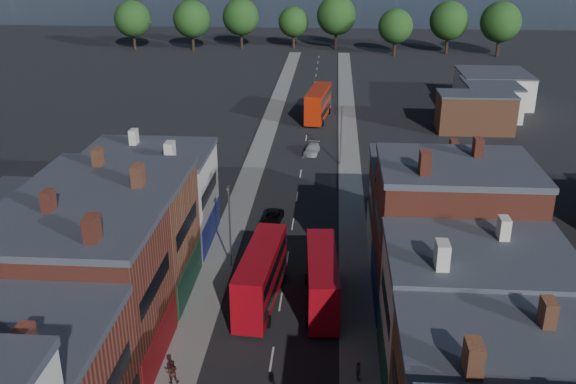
# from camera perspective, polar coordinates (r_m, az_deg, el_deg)

# --- Properties ---
(pavement_west) EXTENTS (3.00, 200.00, 0.12)m
(pavement_west) POSITION_cam_1_polar(r_m,az_deg,el_deg) (79.58, -3.78, 0.31)
(pavement_west) COLOR gray
(pavement_west) RESTS_ON ground
(pavement_east) EXTENTS (3.00, 200.00, 0.12)m
(pavement_east) POSITION_cam_1_polar(r_m,az_deg,el_deg) (78.91, 5.62, 0.06)
(pavement_east) COLOR gray
(pavement_east) RESTS_ON ground
(lamp_post_2) EXTENTS (0.25, 0.70, 8.12)m
(lamp_post_2) POSITION_cam_1_polar(r_m,az_deg,el_deg) (59.38, -5.21, -2.62)
(lamp_post_2) COLOR slate
(lamp_post_2) RESTS_ON ground
(lamp_post_3) EXTENTS (0.25, 0.70, 8.12)m
(lamp_post_3) POSITION_cam_1_polar(r_m,az_deg,el_deg) (86.83, 4.74, 5.37)
(lamp_post_3) COLOR slate
(lamp_post_3) RESTS_ON ground
(bus_0) EXTENTS (3.57, 11.46, 4.87)m
(bus_0) POSITION_cam_1_polar(r_m,az_deg,el_deg) (54.43, -2.43, -7.40)
(bus_0) COLOR #AB0914
(bus_0) RESTS_ON ground
(bus_1) EXTENTS (3.17, 10.79, 4.60)m
(bus_1) POSITION_cam_1_polar(r_m,az_deg,el_deg) (54.22, 3.04, -7.71)
(bus_1) COLOR #B00A16
(bus_1) RESTS_ON ground
(bus_2) EXTENTS (4.29, 12.43, 5.26)m
(bus_2) POSITION_cam_1_polar(r_m,az_deg,el_deg) (109.68, 2.70, 7.90)
(bus_2) COLOR #AD1E07
(bus_2) RESTS_ON ground
(car_2) EXTENTS (2.37, 4.52, 1.22)m
(car_2) POSITION_cam_1_polar(r_m,az_deg,el_deg) (69.96, -1.39, -2.29)
(car_2) COLOR black
(car_2) RESTS_ON ground
(car_3) EXTENTS (2.38, 4.77, 1.33)m
(car_3) POSITION_cam_1_polar(r_m,az_deg,el_deg) (92.38, 2.16, 3.83)
(car_3) COLOR #BDBDBD
(car_3) RESTS_ON ground
(ped_1) EXTENTS (0.97, 0.68, 1.81)m
(ped_1) POSITION_cam_1_polar(r_m,az_deg,el_deg) (46.94, -10.29, -15.45)
(ped_1) COLOR #3B2017
(ped_1) RESTS_ON pavement_west
(ped_3) EXTENTS (0.62, 0.97, 1.53)m
(ped_3) POSITION_cam_1_polar(r_m,az_deg,el_deg) (46.78, 6.27, -15.55)
(ped_3) COLOR #615A53
(ped_3) RESTS_ON pavement_east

